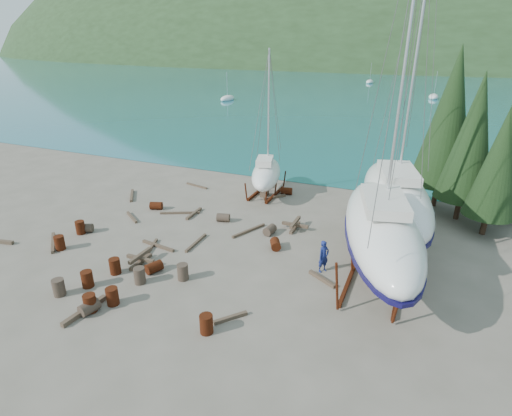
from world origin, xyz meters
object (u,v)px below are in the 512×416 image
at_px(large_sailboat_far, 395,196).
at_px(small_sailboat_shore, 266,173).
at_px(large_sailboat_near, 382,227).
at_px(worker, 324,256).

xyz_separation_m(large_sailboat_far, small_sailboat_shore, (-10.15, 4.68, -1.23)).
relative_size(large_sailboat_far, small_sailboat_shore, 1.69).
height_order(large_sailboat_near, large_sailboat_far, large_sailboat_far).
distance_m(large_sailboat_near, large_sailboat_far, 4.67).
distance_m(large_sailboat_far, small_sailboat_shore, 11.25).
bearing_deg(small_sailboat_shore, large_sailboat_far, -40.69).
xyz_separation_m(small_sailboat_shore, worker, (7.21, -9.66, -0.93)).
xyz_separation_m(large_sailboat_near, worker, (-2.74, -0.32, -2.11)).
bearing_deg(worker, large_sailboat_far, 4.05).
xyz_separation_m(large_sailboat_near, small_sailboat_shore, (-9.95, 9.34, -1.18)).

